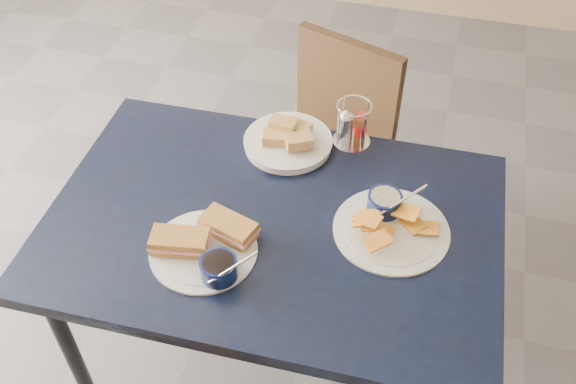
% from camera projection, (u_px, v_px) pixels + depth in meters
% --- Properties ---
extents(ground, '(6.00, 6.00, 0.00)m').
position_uv_depth(ground, '(297.00, 369.00, 2.19)').
color(ground, '#515055').
rests_on(ground, ground).
extents(dining_table, '(1.18, 0.80, 0.75)m').
position_uv_depth(dining_table, '(273.00, 237.00, 1.71)').
color(dining_table, black).
rests_on(dining_table, ground).
extents(chair_far, '(0.50, 0.50, 0.84)m').
position_uv_depth(chair_far, '(324.00, 138.00, 2.30)').
color(chair_far, black).
rests_on(chair_far, ground).
extents(sandwich_plate, '(0.30, 0.27, 0.12)m').
position_uv_depth(sandwich_plate, '(207.00, 246.00, 1.57)').
color(sandwich_plate, white).
rests_on(sandwich_plate, dining_table).
extents(plantain_plate, '(0.30, 0.30, 0.12)m').
position_uv_depth(plantain_plate, '(389.00, 221.00, 1.63)').
color(plantain_plate, white).
rests_on(plantain_plate, dining_table).
extents(bread_basket, '(0.25, 0.25, 0.07)m').
position_uv_depth(bread_basket, '(288.00, 140.00, 1.85)').
color(bread_basket, white).
rests_on(bread_basket, dining_table).
extents(condiment_caddy, '(0.11, 0.11, 0.14)m').
position_uv_depth(condiment_caddy, '(351.00, 126.00, 1.84)').
color(condiment_caddy, silver).
rests_on(condiment_caddy, dining_table).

